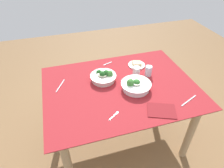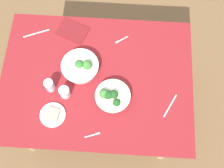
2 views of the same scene
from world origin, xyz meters
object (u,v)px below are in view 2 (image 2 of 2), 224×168
object	(u,v)px
water_glass_center	(50,86)
table_knife_left	(36,33)
broccoli_bowl_near	(81,67)
bread_side_plate	(53,115)
broccoli_bowl_far	(112,96)
fork_by_far_bowl	(93,135)
water_glass_side	(65,92)
fork_by_near_bowl	(121,40)
napkin_folded_upper	(73,31)
table_knife_right	(170,106)

from	to	relation	value
water_glass_center	table_knife_left	distance (m)	0.46
water_glass_center	table_knife_left	size ratio (longest dim) A/B	0.50
broccoli_bowl_near	water_glass_center	xyz separation A→B (m)	(0.20, 0.16, 0.01)
bread_side_plate	table_knife_left	size ratio (longest dim) A/B	0.86
water_glass_center	table_knife_left	xyz separation A→B (m)	(0.17, -0.43, -0.05)
broccoli_bowl_far	bread_side_plate	distance (m)	0.42
broccoli_bowl_near	table_knife_left	size ratio (longest dim) A/B	1.32
broccoli_bowl_near	fork_by_far_bowl	size ratio (longest dim) A/B	2.57
water_glass_center	water_glass_side	bearing A→B (deg)	159.79
fork_by_far_bowl	fork_by_near_bowl	world-z (taller)	same
fork_by_far_bowl	table_knife_left	distance (m)	0.89
bread_side_plate	broccoli_bowl_near	bearing A→B (deg)	-113.75
broccoli_bowl_near	napkin_folded_upper	world-z (taller)	broccoli_bowl_near
fork_by_near_bowl	water_glass_side	bearing A→B (deg)	16.94
bread_side_plate	fork_by_near_bowl	bearing A→B (deg)	-125.37
water_glass_center	napkin_folded_upper	bearing A→B (deg)	-102.02
water_glass_side	napkin_folded_upper	xyz separation A→B (m)	(0.01, -0.51, -0.04)
broccoli_bowl_near	water_glass_side	xyz separation A→B (m)	(0.09, 0.20, 0.00)
table_knife_right	broccoli_bowl_near	bearing A→B (deg)	-82.08
broccoli_bowl_far	bread_side_plate	size ratio (longest dim) A/B	1.39
broccoli_bowl_near	fork_by_far_bowl	distance (m)	0.49
fork_by_near_bowl	table_knife_left	bearing A→B (deg)	-35.89
broccoli_bowl_far	table_knife_left	bearing A→B (deg)	-38.40
bread_side_plate	napkin_folded_upper	xyz separation A→B (m)	(-0.06, -0.66, -0.01)
bread_side_plate	table_knife_left	distance (m)	0.66
fork_by_near_bowl	table_knife_right	bearing A→B (deg)	92.07
water_glass_center	table_knife_right	bearing A→B (deg)	174.73
broccoli_bowl_far	napkin_folded_upper	size ratio (longest dim) A/B	1.10
table_knife_left	fork_by_near_bowl	bearing A→B (deg)	155.86
fork_by_far_bowl	fork_by_near_bowl	distance (m)	0.74
water_glass_center	fork_by_far_bowl	world-z (taller)	water_glass_center
fork_by_near_bowl	table_knife_right	distance (m)	0.61
water_glass_side	fork_by_near_bowl	world-z (taller)	water_glass_side
fork_by_near_bowl	table_knife_right	size ratio (longest dim) A/B	0.51
table_knife_left	table_knife_right	distance (m)	1.12
water_glass_side	napkin_folded_upper	size ratio (longest dim) A/B	0.39
fork_by_far_bowl	table_knife_left	size ratio (longest dim) A/B	0.51
table_knife_right	napkin_folded_upper	distance (m)	0.91
bread_side_plate	fork_by_far_bowl	xyz separation A→B (m)	(-0.28, 0.12, -0.01)
water_glass_side	water_glass_center	bearing A→B (deg)	-20.21
broccoli_bowl_near	table_knife_right	xyz separation A→B (m)	(-0.63, 0.24, -0.04)
broccoli_bowl_near	table_knife_left	world-z (taller)	broccoli_bowl_near
broccoli_bowl_far	broccoli_bowl_near	size ratio (longest dim) A/B	0.91
water_glass_center	table_knife_left	world-z (taller)	water_glass_center
bread_side_plate	table_knife_right	xyz separation A→B (m)	(-0.79, -0.12, -0.01)
fork_by_far_bowl	water_glass_center	bearing A→B (deg)	116.16
broccoli_bowl_far	table_knife_right	size ratio (longest dim) A/B	1.31
broccoli_bowl_near	water_glass_side	distance (m)	0.22
fork_by_far_bowl	table_knife_right	size ratio (longest dim) A/B	0.56
water_glass_center	table_knife_right	xyz separation A→B (m)	(-0.83, 0.08, -0.05)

